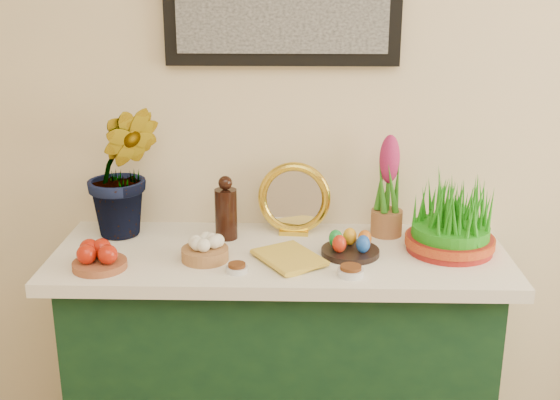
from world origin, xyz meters
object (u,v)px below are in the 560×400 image
object	(u,v)px
sideboard	(280,380)
mirror	(294,199)
hyacinth_green	(122,150)
book	(267,263)
wheatgrass_sabzeh	(451,221)

from	to	relation	value
sideboard	mirror	distance (m)	0.60
hyacinth_green	mirror	xyz separation A→B (m)	(0.55, 0.03, -0.17)
mirror	hyacinth_green	bearing A→B (deg)	-176.59
mirror	book	size ratio (longest dim) A/B	1.17
sideboard	mirror	world-z (taller)	mirror
hyacinth_green	book	xyz separation A→B (m)	(0.47, -0.26, -0.27)
sideboard	hyacinth_green	distance (m)	0.91
sideboard	book	distance (m)	0.50
sideboard	book	world-z (taller)	book
hyacinth_green	wheatgrass_sabzeh	size ratio (longest dim) A/B	2.07
hyacinth_green	mirror	size ratio (longest dim) A/B	2.36
book	wheatgrass_sabzeh	world-z (taller)	wheatgrass_sabzeh
hyacinth_green	mirror	world-z (taller)	hyacinth_green
mirror	wheatgrass_sabzeh	distance (m)	0.50
sideboard	wheatgrass_sabzeh	xyz separation A→B (m)	(0.52, 0.01, 0.56)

